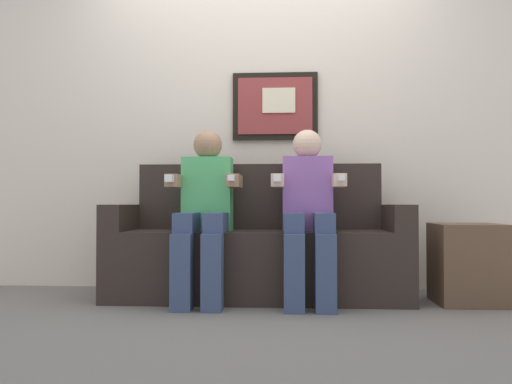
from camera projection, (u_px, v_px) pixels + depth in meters
ground_plane at (254, 308)px, 3.16m from camera, size 5.65×5.65×0.00m
back_wall_assembly at (261, 114)px, 3.95m from camera, size 4.35×0.10×2.60m
couch at (258, 251)px, 3.50m from camera, size 1.95×0.58×0.90m
person_on_left at (205, 207)px, 3.36m from camera, size 0.46×0.56×1.11m
person_on_right at (308, 207)px, 3.31m from camera, size 0.46×0.56×1.11m
side_table_right at (467, 264)px, 3.31m from camera, size 0.40×0.40×0.50m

